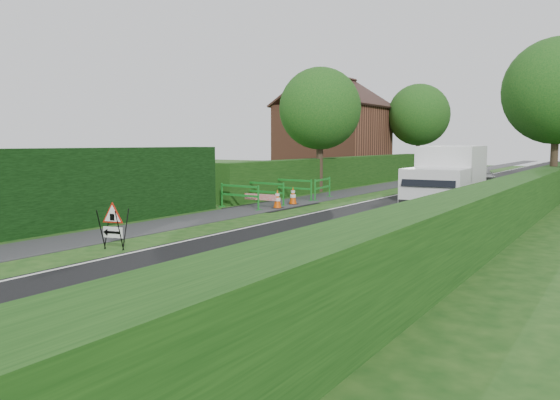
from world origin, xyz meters
The scene contains 22 objects.
ground centered at (0.00, 0.00, 0.00)m, with size 120.00×120.00×0.00m, color #153F12.
road_surface centered at (2.50, 35.00, 0.00)m, with size 6.00×90.00×0.02m, color black.
footpath centered at (-3.00, 35.00, 0.01)m, with size 2.00×90.00×0.02m, color #2D2D30.
hedge_west_far centered at (-5.00, 22.00, 0.00)m, with size 1.00×24.00×1.80m, color #14380F.
hedge_east centered at (6.50, 16.00, 0.00)m, with size 1.20×50.00×1.50m, color #14380F.
house_west centered at (-10.00, 30.00, 2.90)m, with size 7.50×7.40×7.88m.
tree_nw centered at (-4.60, 18.00, 4.48)m, with size 4.40×4.40×6.70m.
tree_ne centered at (6.40, 22.00, 5.17)m, with size 5.20×5.20×7.79m.
tree_fw centered at (-4.60, 34.00, 4.83)m, with size 4.80×4.80×7.24m.
triangle_sign centered at (-1.06, 0.90, 0.70)m, with size 0.83×0.83×1.01m.
works_van centered at (3.51, 13.80, 1.34)m, with size 2.51×5.68×2.53m.
traffic_cone_0 centered at (4.97, 11.72, 0.39)m, with size 0.38×0.38×0.79m.
traffic_cone_1 centered at (5.21, 14.00, 0.39)m, with size 0.38×0.38×0.79m.
traffic_cone_2 centered at (5.09, 16.11, 0.39)m, with size 0.38×0.38×0.79m.
traffic_cone_3 centered at (-2.35, 10.37, 0.39)m, with size 0.38×0.38×0.79m.
traffic_cone_4 centered at (-2.56, 11.92, 0.39)m, with size 0.38×0.38×0.79m.
ped_barrier_0 centered at (-3.60, 9.49, 0.63)m, with size 2.08×0.54×1.00m.
ped_barrier_1 centered at (-3.58, 11.32, 0.63)m, with size 2.09×0.59×1.00m.
ped_barrier_2 centered at (-3.59, 13.65, 0.63)m, with size 2.08×0.51×1.00m.
ped_barrier_3 centered at (-2.64, 14.75, 0.63)m, with size 0.65×2.09×1.00m.
redwhite_plank centered at (-3.06, 10.17, 0.00)m, with size 1.50×0.04×0.25m, color red.
hatchback_car centered at (1.63, 27.47, 0.63)m, with size 1.48×3.68×1.26m, color silver.
Camera 1 is at (9.70, -8.04, 2.66)m, focal length 35.00 mm.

